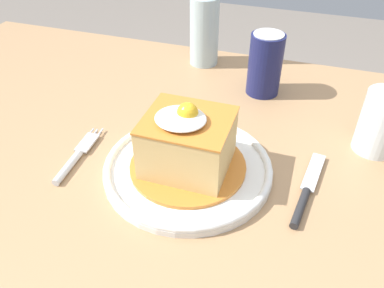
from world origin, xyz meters
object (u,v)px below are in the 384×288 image
(main_plate, at_px, (188,167))
(soda_can, at_px, (265,64))
(fork, at_px, (74,159))
(beer_bottle_clear, at_px, (205,20))
(knife, at_px, (304,197))
(drinking_glass, at_px, (380,126))

(main_plate, relative_size, soda_can, 2.09)
(fork, xyz_separation_m, beer_bottle_clear, (0.09, 0.40, 0.09))
(fork, distance_m, soda_can, 0.40)
(knife, relative_size, soda_can, 1.34)
(beer_bottle_clear, bearing_deg, knife, -54.74)
(knife, bearing_deg, soda_can, 111.59)
(knife, distance_m, soda_can, 0.31)
(drinking_glass, bearing_deg, fork, -157.76)
(fork, height_order, beer_bottle_clear, beer_bottle_clear)
(main_plate, relative_size, drinking_glass, 2.47)
(main_plate, height_order, drinking_glass, drinking_glass)
(soda_can, relative_size, beer_bottle_clear, 0.47)
(main_plate, distance_m, soda_can, 0.29)
(main_plate, distance_m, drinking_glass, 0.32)
(main_plate, height_order, fork, main_plate)
(fork, relative_size, soda_can, 1.14)
(fork, relative_size, beer_bottle_clear, 0.53)
(main_plate, xyz_separation_m, soda_can, (0.07, 0.28, 0.05))
(main_plate, height_order, beer_bottle_clear, beer_bottle_clear)
(main_plate, bearing_deg, soda_can, 76.75)
(main_plate, relative_size, beer_bottle_clear, 0.98)
(soda_can, distance_m, beer_bottle_clear, 0.18)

